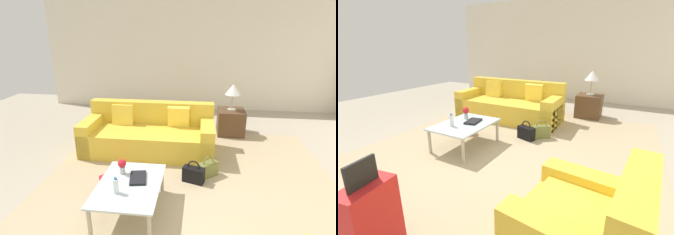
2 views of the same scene
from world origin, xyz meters
The scene contains 12 objects.
wall_left centered at (-5.06, 0.00, 1.55)m, with size 0.12×8.00×3.10m, color silver.
area_rug centered at (-0.60, 0.20, 0.00)m, with size 5.20×4.40×0.01m, color tan.
couch centered at (-2.20, -0.60, 0.30)m, with size 0.99×2.37×0.87m.
coffee_table centered at (-0.40, -0.50, 0.37)m, with size 1.04×0.77×0.41m.
water_bottle centered at (-0.20, -0.60, 0.51)m, with size 0.06×0.06×0.20m.
coffee_table_book centered at (-0.52, -0.42, 0.43)m, with size 0.31×0.20×0.03m, color black.
flower_vase centered at (-0.62, -0.65, 0.54)m, with size 0.11×0.11×0.21m.
side_table centered at (-3.20, 1.00, 0.27)m, with size 0.56×0.56×0.54m, color #513823.
table_lamp centered at (-3.20, 1.00, 0.97)m, with size 0.32×0.32×0.56m.
handbag_black centered at (-1.18, 0.26, 0.13)m, with size 0.23×0.35×0.36m.
handbag_red centered at (-0.86, -0.90, 0.13)m, with size 0.33×0.32×0.36m.
handbag_olive centered at (-1.36, 0.48, 0.13)m, with size 0.31×0.34×0.36m.
Camera 1 is at (2.27, 0.31, 2.22)m, focal length 28.00 mm.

